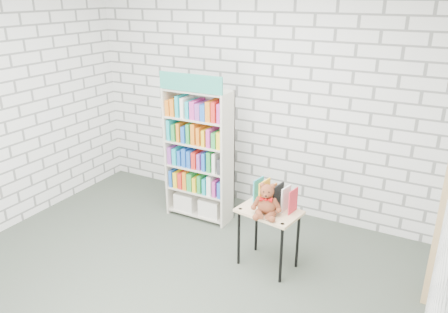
% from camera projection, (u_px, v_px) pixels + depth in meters
% --- Properties ---
extents(ground, '(4.50, 4.50, 0.00)m').
position_uv_depth(ground, '(163.00, 285.00, 4.18)').
color(ground, '#40483D').
rests_on(ground, ground).
extents(room_shell, '(4.52, 4.02, 2.81)m').
position_uv_depth(room_shell, '(152.00, 103.00, 3.55)').
color(room_shell, silver).
rests_on(room_shell, ground).
extents(bookshelf, '(0.80, 0.31, 1.80)m').
position_uv_depth(bookshelf, '(199.00, 154.00, 5.18)').
color(bookshelf, beige).
rests_on(bookshelf, ground).
extents(display_table, '(0.65, 0.50, 0.63)m').
position_uv_depth(display_table, '(269.00, 218.00, 4.29)').
color(display_table, '#DCB184').
rests_on(display_table, ground).
extents(table_books, '(0.43, 0.25, 0.24)m').
position_uv_depth(table_books, '(275.00, 196.00, 4.29)').
color(table_books, teal).
rests_on(table_books, display_table).
extents(teddy_bear, '(0.29, 0.28, 0.32)m').
position_uv_depth(teddy_bear, '(266.00, 202.00, 4.14)').
color(teddy_bear, maroon).
rests_on(teddy_bear, display_table).
extents(door_trim, '(0.05, 0.12, 2.10)m').
position_uv_depth(door_trim, '(444.00, 196.00, 3.60)').
color(door_trim, tan).
rests_on(door_trim, ground).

